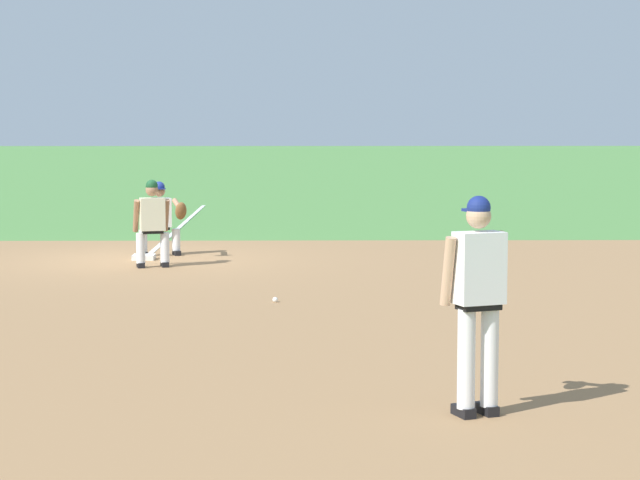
{
  "coord_description": "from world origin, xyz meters",
  "views": [
    {
      "loc": [
        -21.67,
        -2.81,
        2.53
      ],
      "look_at": [
        -8.0,
        -2.98,
        1.15
      ],
      "focal_mm": 70.0,
      "sensor_mm": 36.0,
      "label": 1
    }
  ],
  "objects_px": {
    "pitcher": "(478,291)",
    "baserunner": "(152,220)",
    "baseball": "(275,300)",
    "first_base_bag": "(144,257)",
    "first_baseman": "(161,216)"
  },
  "relations": [
    {
      "from": "pitcher",
      "to": "baserunner",
      "type": "xyz_separation_m",
      "value": [
        10.27,
        3.97,
        -0.27
      ]
    },
    {
      "from": "baseball",
      "to": "pitcher",
      "type": "relative_size",
      "value": 0.04
    },
    {
      "from": "pitcher",
      "to": "first_base_bag",
      "type": "bearing_deg",
      "value": 20.53
    },
    {
      "from": "baseball",
      "to": "first_baseman",
      "type": "relative_size",
      "value": 0.06
    },
    {
      "from": "baserunner",
      "to": "baseball",
      "type": "bearing_deg",
      "value": -151.44
    },
    {
      "from": "baserunner",
      "to": "first_base_bag",
      "type": "bearing_deg",
      "value": 14.84
    },
    {
      "from": "first_base_bag",
      "to": "baseball",
      "type": "xyz_separation_m",
      "value": [
        -5.01,
        -2.42,
        -0.01
      ]
    },
    {
      "from": "baserunner",
      "to": "pitcher",
      "type": "bearing_deg",
      "value": -158.87
    },
    {
      "from": "pitcher",
      "to": "baserunner",
      "type": "relative_size",
      "value": 1.27
    },
    {
      "from": "baseball",
      "to": "first_base_bag",
      "type": "bearing_deg",
      "value": 25.75
    },
    {
      "from": "first_base_bag",
      "to": "baseball",
      "type": "relative_size",
      "value": 5.14
    },
    {
      "from": "baseball",
      "to": "first_baseman",
      "type": "distance_m",
      "value": 6.0
    },
    {
      "from": "baseball",
      "to": "pitcher",
      "type": "xyz_separation_m",
      "value": [
        -6.38,
        -1.85,
        1.02
      ]
    },
    {
      "from": "baseball",
      "to": "first_baseman",
      "type": "height_order",
      "value": "first_baseman"
    },
    {
      "from": "first_base_bag",
      "to": "pitcher",
      "type": "bearing_deg",
      "value": -159.47
    }
  ]
}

